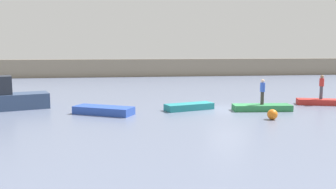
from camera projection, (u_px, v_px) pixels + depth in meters
The scene contains 10 objects.
ground_plane at pixel (228, 110), 23.17m from camera, with size 120.00×120.00×0.00m, color slate.
embankment_wall at pixel (166, 68), 51.57m from camera, with size 80.00×1.20×2.51m, color gray.
motorboat at pixel (2, 98), 23.16m from camera, with size 5.63×3.47×2.24m.
rowboat_blue at pixel (104, 110), 21.70m from camera, with size 3.70×1.29×0.48m, color #2B4CAD.
rowboat_teal at pixel (189, 107), 23.25m from camera, with size 3.24×1.06×0.42m, color teal.
rowboat_green at pixel (262, 108), 22.97m from camera, with size 3.74×1.13×0.40m, color #2D7F47.
rowboat_red at pixel (321, 102), 25.38m from camera, with size 3.25×0.97×0.40m, color red.
person_blue_shirt at pixel (262, 90), 22.83m from camera, with size 0.32×0.32×1.66m.
person_red_shirt at pixel (322, 86), 25.23m from camera, with size 0.32×0.32×1.74m.
mooring_buoy at pixel (272, 114), 20.05m from camera, with size 0.59×0.59×0.59m, color orange.
Camera 1 is at (-7.16, -22.05, 4.00)m, focal length 37.76 mm.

